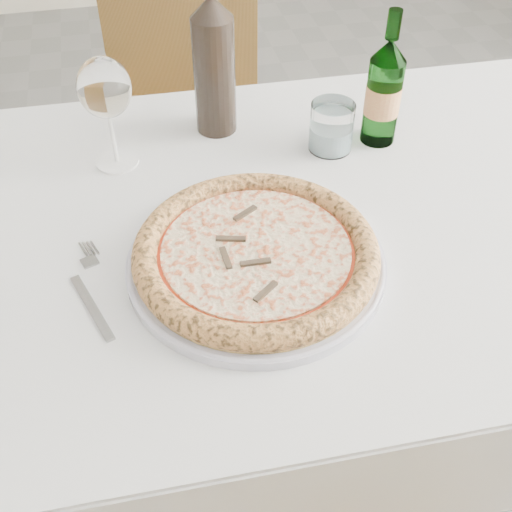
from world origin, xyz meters
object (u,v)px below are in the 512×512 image
(beer_bottle, at_px, (384,92))
(wine_glass, at_px, (105,90))
(chair_far, at_px, (180,89))
(wine_bottle, at_px, (214,64))
(plate, at_px, (256,262))
(tumbler, at_px, (331,130))
(dining_table, at_px, (242,268))
(pizza, at_px, (256,252))

(beer_bottle, bearing_deg, wine_glass, 176.39)
(chair_far, xyz_separation_m, wine_bottle, (0.01, -0.56, 0.34))
(plate, distance_m, tumbler, 0.31)
(chair_far, distance_m, wine_glass, 0.74)
(chair_far, relative_size, tumbler, 11.51)
(plate, bearing_deg, tumbler, 53.94)
(dining_table, bearing_deg, chair_far, 89.84)
(tumbler, bearing_deg, dining_table, -140.47)
(chair_far, bearing_deg, dining_table, -90.16)
(pizza, xyz_separation_m, wine_bottle, (0.01, 0.35, 0.09))
(dining_table, relative_size, chair_far, 1.44)
(dining_table, relative_size, tumbler, 16.58)
(plate, height_order, wine_bottle, wine_bottle)
(wine_glass, height_order, wine_bottle, wine_bottle)
(wine_glass, xyz_separation_m, beer_bottle, (0.43, -0.03, -0.04))
(wine_glass, relative_size, beer_bottle, 0.81)
(wine_glass, distance_m, beer_bottle, 0.44)
(chair_far, relative_size, wine_glass, 5.14)
(dining_table, xyz_separation_m, beer_bottle, (0.27, 0.16, 0.19))
(wine_bottle, bearing_deg, tumbler, -30.31)
(beer_bottle, bearing_deg, wine_bottle, 160.05)
(dining_table, xyz_separation_m, chair_far, (0.00, 0.81, -0.13))
(pizza, distance_m, wine_bottle, 0.36)
(wine_bottle, bearing_deg, wine_glass, -159.27)
(chair_far, bearing_deg, tumbler, -74.70)
(plate, bearing_deg, beer_bottle, 43.87)
(wine_glass, relative_size, tumbler, 2.24)
(wine_bottle, bearing_deg, chair_far, 90.74)
(plate, relative_size, tumbler, 4.29)
(pizza, relative_size, tumbler, 4.05)
(tumbler, height_order, wine_bottle, wine_bottle)
(dining_table, height_order, pizza, pizza)
(plate, relative_size, beer_bottle, 1.55)
(beer_bottle, relative_size, wine_bottle, 0.79)
(beer_bottle, bearing_deg, pizza, -136.13)
(pizza, relative_size, wine_glass, 1.81)
(dining_table, relative_size, wine_glass, 7.40)
(chair_far, height_order, plate, chair_far)
(tumbler, height_order, beer_bottle, beer_bottle)
(dining_table, bearing_deg, wine_bottle, 87.85)
(dining_table, height_order, plate, plate)
(chair_far, height_order, beer_bottle, beer_bottle)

